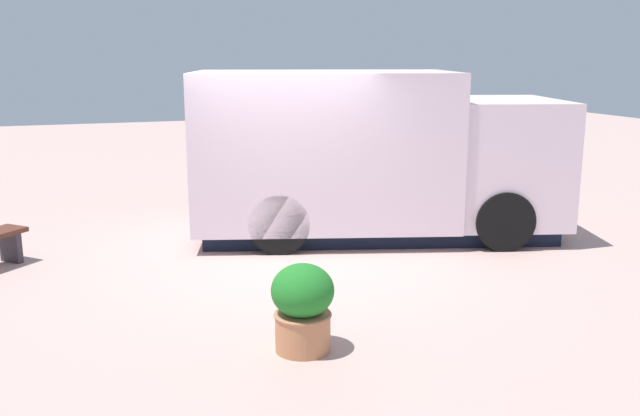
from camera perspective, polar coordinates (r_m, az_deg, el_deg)
The scene contains 4 objects.
ground_plane at distance 9.52m, azimuth -3.40°, elevation -3.99°, with size 40.00×40.00×0.00m, color #BF9D94.
food_truck at distance 10.50m, azimuth 4.08°, elevation 4.16°, with size 5.75×3.94×2.45m.
person_customer at distance 14.33m, azimuth -8.26°, elevation 2.90°, with size 0.51×0.78×0.85m.
planter_flowering_far at distance 6.48m, azimuth -1.43°, elevation -7.98°, with size 0.58×0.58×0.83m.
Camera 1 is at (-2.44, -8.80, 2.71)m, focal length 39.17 mm.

